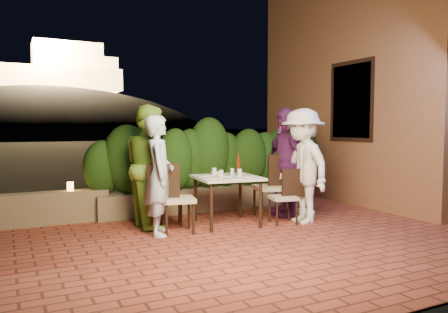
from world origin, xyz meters
TOP-DOWN VIEW (x-y plane):
  - ground at (0.00, 0.00)m, footprint 400.00×400.00m
  - terrace_floor at (0.00, 0.50)m, footprint 7.00×6.00m
  - building_wall at (3.60, 2.00)m, footprint 1.60×5.00m
  - window_pane at (2.82, 1.50)m, footprint 0.08×1.00m
  - window_frame at (2.81, 1.50)m, footprint 0.06×1.15m
  - planter at (0.20, 2.30)m, footprint 4.20×0.55m
  - hedge at (0.20, 2.30)m, footprint 4.00×0.70m
  - parapet at (-2.80, 2.30)m, footprint 2.20×0.30m
  - hill at (2.00, 60.00)m, footprint 52.00×40.00m
  - fortress at (2.00, 60.00)m, footprint 26.00×8.00m
  - dining_table at (-0.12, 1.05)m, footprint 1.04×1.04m
  - plate_nw at (-0.42, 0.85)m, footprint 0.20×0.20m
  - plate_sw at (-0.39, 1.26)m, footprint 0.21×0.21m
  - plate_ne at (0.14, 0.83)m, footprint 0.21×0.21m
  - plate_se at (0.18, 1.26)m, footprint 0.24×0.24m
  - plate_centre at (-0.13, 1.03)m, footprint 0.20×0.20m
  - plate_front at (-0.12, 0.69)m, footprint 0.21×0.21m
  - glass_nw at (-0.27, 0.94)m, footprint 0.07×0.07m
  - glass_sw at (-0.24, 1.26)m, footprint 0.07×0.07m
  - glass_ne at (0.04, 0.94)m, footprint 0.07×0.07m
  - glass_se at (0.03, 1.16)m, footprint 0.06×0.06m
  - beer_bottle at (0.11, 1.11)m, footprint 0.07×0.07m
  - bowl at (-0.16, 1.33)m, footprint 0.22×0.22m
  - chair_left_front at (-0.98, 0.91)m, footprint 0.55×0.55m
  - chair_left_back at (-0.94, 1.38)m, footprint 0.48×0.48m
  - chair_right_front at (0.69, 0.70)m, footprint 0.47×0.47m
  - chair_right_back at (0.75, 1.19)m, footprint 0.58×0.58m
  - diner_blue at (-1.27, 0.88)m, footprint 0.59×0.71m
  - diner_green at (-1.22, 1.44)m, footprint 0.74×0.93m
  - diner_white at (0.99, 0.62)m, footprint 0.69×1.17m
  - diner_purple at (1.06, 1.19)m, footprint 0.50×1.10m
  - parapet_lamp at (-2.27, 2.30)m, footprint 0.10×0.10m

SIDE VIEW (x-z plane):
  - hill at x=2.00m, z-range -15.00..7.00m
  - terrace_floor at x=0.00m, z-range -0.15..0.00m
  - ground at x=0.00m, z-range -0.02..-0.02m
  - planter at x=0.20m, z-range 0.00..0.40m
  - parapet at x=-2.80m, z-range 0.00..0.50m
  - dining_table at x=-0.12m, z-range 0.00..0.75m
  - chair_left_back at x=-0.94m, z-range 0.00..0.85m
  - chair_right_front at x=0.69m, z-range 0.00..0.86m
  - chair_left_front at x=-0.98m, z-range 0.00..1.00m
  - chair_right_back at x=0.75m, z-range 0.00..1.05m
  - parapet_lamp at x=-2.27m, z-range 0.50..0.64m
  - plate_nw at x=-0.42m, z-range 0.75..0.76m
  - plate_centre at x=-0.13m, z-range 0.75..0.76m
  - plate_ne at x=0.14m, z-range 0.75..0.76m
  - plate_sw at x=-0.39m, z-range 0.75..0.76m
  - plate_front at x=-0.12m, z-range 0.75..0.76m
  - plate_se at x=0.18m, z-range 0.75..0.76m
  - bowl at x=-0.16m, z-range 0.75..0.80m
  - glass_se at x=0.03m, z-range 0.75..0.86m
  - glass_nw at x=-0.27m, z-range 0.75..0.87m
  - glass_sw at x=-0.24m, z-range 0.75..0.87m
  - glass_ne at x=0.04m, z-range 0.75..0.87m
  - diner_blue at x=-1.27m, z-range 0.00..1.68m
  - diner_white at x=0.99m, z-range 0.00..1.80m
  - diner_purple at x=1.06m, z-range 0.00..1.84m
  - beer_bottle at x=0.11m, z-range 0.75..1.09m
  - diner_green at x=-1.22m, z-range 0.00..1.85m
  - hedge at x=0.20m, z-range 0.40..1.50m
  - window_pane at x=2.82m, z-range 1.30..2.70m
  - window_frame at x=2.81m, z-range 1.23..2.77m
  - building_wall at x=3.60m, z-range 0.00..5.00m
  - fortress at x=2.00m, z-range 6.50..14.50m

